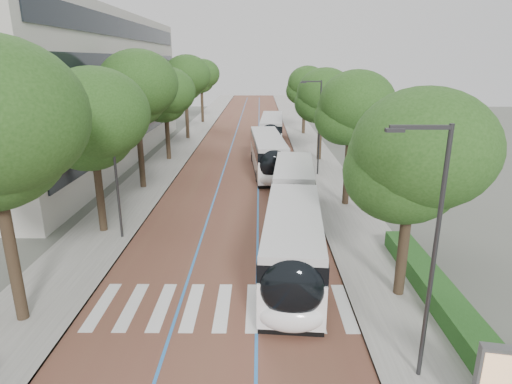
# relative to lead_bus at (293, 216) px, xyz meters

# --- Properties ---
(ground) EXTENTS (160.00, 160.00, 0.00)m
(ground) POSITION_rel_lead_bus_xyz_m (-3.53, -7.38, -1.63)
(ground) COLOR #51544C
(ground) RESTS_ON ground
(road) EXTENTS (11.00, 140.00, 0.02)m
(road) POSITION_rel_lead_bus_xyz_m (-3.53, 32.62, -1.62)
(road) COLOR brown
(road) RESTS_ON ground
(sidewalk_left) EXTENTS (4.00, 140.00, 0.12)m
(sidewalk_left) POSITION_rel_lead_bus_xyz_m (-11.03, 32.62, -1.57)
(sidewalk_left) COLOR gray
(sidewalk_left) RESTS_ON ground
(sidewalk_right) EXTENTS (4.00, 140.00, 0.12)m
(sidewalk_right) POSITION_rel_lead_bus_xyz_m (3.97, 32.62, -1.57)
(sidewalk_right) COLOR gray
(sidewalk_right) RESTS_ON ground
(kerb_left) EXTENTS (0.20, 140.00, 0.14)m
(kerb_left) POSITION_rel_lead_bus_xyz_m (-9.13, 32.62, -1.57)
(kerb_left) COLOR gray
(kerb_left) RESTS_ON ground
(kerb_right) EXTENTS (0.20, 140.00, 0.14)m
(kerb_right) POSITION_rel_lead_bus_xyz_m (2.07, 32.62, -1.57)
(kerb_right) COLOR gray
(kerb_right) RESTS_ON ground
(zebra_crossing) EXTENTS (10.55, 3.60, 0.01)m
(zebra_crossing) POSITION_rel_lead_bus_xyz_m (-3.33, -6.38, -1.60)
(zebra_crossing) COLOR silver
(zebra_crossing) RESTS_ON ground
(lane_line_left) EXTENTS (0.12, 126.00, 0.01)m
(lane_line_left) POSITION_rel_lead_bus_xyz_m (-5.13, 32.62, -1.60)
(lane_line_left) COLOR blue
(lane_line_left) RESTS_ON road
(lane_line_right) EXTENTS (0.12, 126.00, 0.01)m
(lane_line_right) POSITION_rel_lead_bus_xyz_m (-1.93, 32.62, -1.60)
(lane_line_right) COLOR blue
(lane_line_right) RESTS_ON road
(office_building) EXTENTS (18.11, 40.00, 14.00)m
(office_building) POSITION_rel_lead_bus_xyz_m (-23.00, 20.62, 5.37)
(office_building) COLOR #BAB5AC
(office_building) RESTS_ON ground
(hedge) EXTENTS (1.20, 14.00, 0.80)m
(hedge) POSITION_rel_lead_bus_xyz_m (5.57, -7.38, -1.11)
(hedge) COLOR #1E4518
(hedge) RESTS_ON sidewalk_right
(streetlight_near) EXTENTS (1.82, 0.20, 8.00)m
(streetlight_near) POSITION_rel_lead_bus_xyz_m (3.09, -10.38, 3.19)
(streetlight_near) COLOR #2E2E31
(streetlight_near) RESTS_ON sidewalk_right
(streetlight_far) EXTENTS (1.82, 0.20, 8.00)m
(streetlight_far) POSITION_rel_lead_bus_xyz_m (3.09, 14.62, 3.19)
(streetlight_far) COLOR #2E2E31
(streetlight_far) RESTS_ON sidewalk_right
(lamp_post_left) EXTENTS (0.14, 0.14, 8.00)m
(lamp_post_left) POSITION_rel_lead_bus_xyz_m (-9.63, 0.62, 2.49)
(lamp_post_left) COLOR #2E2E31
(lamp_post_left) RESTS_ON sidewalk_left
(trees_left) EXTENTS (6.32, 60.81, 10.03)m
(trees_left) POSITION_rel_lead_bus_xyz_m (-11.03, 14.92, 5.34)
(trees_left) COLOR black
(trees_left) RESTS_ON ground
(trees_right) EXTENTS (5.53, 47.34, 8.58)m
(trees_right) POSITION_rel_lead_bus_xyz_m (4.17, 13.99, 4.52)
(trees_right) COLOR black
(trees_right) RESTS_ON ground
(lead_bus) EXTENTS (3.96, 18.54, 3.20)m
(lead_bus) POSITION_rel_lead_bus_xyz_m (0.00, 0.00, 0.00)
(lead_bus) COLOR black
(lead_bus) RESTS_ON ground
(bus_queued_0) EXTENTS (3.32, 12.53, 3.20)m
(bus_queued_0) POSITION_rel_lead_bus_xyz_m (-1.07, 15.76, -0.00)
(bus_queued_0) COLOR white
(bus_queued_0) RESTS_ON ground
(bus_queued_1) EXTENTS (3.11, 12.50, 3.20)m
(bus_queued_1) POSITION_rel_lead_bus_xyz_m (-0.38, 29.51, -0.00)
(bus_queued_1) COLOR white
(bus_queued_1) RESTS_ON ground
(ad_panel) EXTENTS (1.15, 0.52, 2.32)m
(ad_panel) POSITION_rel_lead_bus_xyz_m (4.67, -12.11, -0.29)
(ad_panel) COLOR #59595B
(ad_panel) RESTS_ON sidewalk_right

